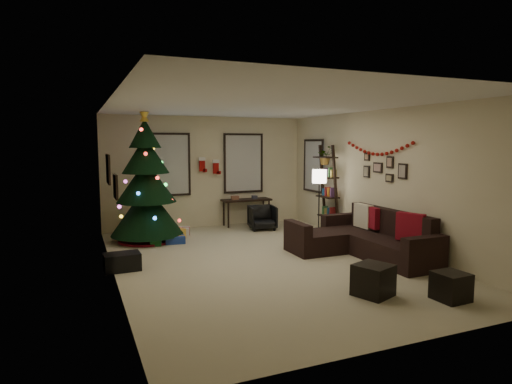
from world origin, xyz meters
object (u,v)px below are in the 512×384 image
Objects in this scene: desk_chair at (262,217)px; bookshelf at (328,191)px; sofa at (363,240)px; desk at (246,202)px; christmas_tree at (146,186)px.

bookshelf reaches higher than desk_chair.
desk_chair is (-0.77, 2.90, 0.02)m from sofa.
desk is 2.16m from bookshelf.
christmas_tree is at bearing -165.92° from desk_chair.
sofa is 3.00m from desk_chair.
sofa is 3.68m from desk.
sofa is at bearing -75.45° from desk.
desk_chair is (2.72, 0.17, -0.87)m from christmas_tree.
bookshelf is at bearing -28.37° from desk_chair.
bookshelf is at bearing 77.12° from sofa.
desk_chair is at bearing 104.85° from sofa.
bookshelf is (0.44, 1.93, 0.70)m from sofa.
desk is 2.12× the size of desk_chair.
sofa is 4.43× the size of desk_chair.
desk_chair is at bearing -76.81° from desk.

